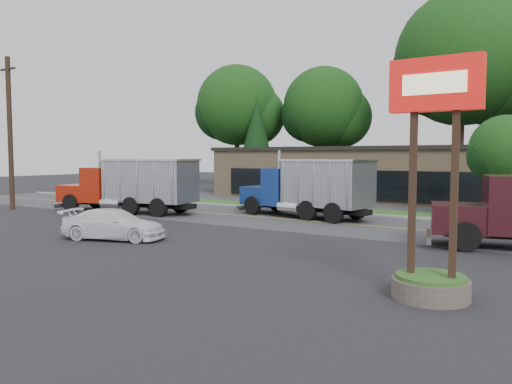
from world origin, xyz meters
TOP-DOWN VIEW (x-y plane):
  - ground at (0.00, 0.00)m, footprint 140.00×140.00m
  - road at (0.00, 9.00)m, footprint 60.00×8.00m
  - center_line at (0.00, 9.00)m, footprint 60.00×0.12m
  - curb at (0.00, 13.20)m, footprint 60.00×0.30m
  - grass_verge at (0.00, 15.00)m, footprint 60.00×3.40m
  - far_parking at (0.00, 20.00)m, footprint 60.00×7.00m
  - strip_mall at (2.00, 26.00)m, footprint 32.00×12.00m
  - utility_pole at (-18.00, 3.50)m, footprint 1.60×0.32m
  - bilo_sign at (10.50, -2.50)m, footprint 2.20×1.90m
  - tree_far_a at (-19.85, 32.12)m, footprint 9.79×9.21m
  - tree_far_b at (-9.86, 34.11)m, footprint 9.19×8.65m
  - tree_far_c at (4.20, 34.16)m, footprint 13.04×12.27m
  - evergreen_left at (-16.00, 30.00)m, footprint 4.49×4.49m
  - tree_verge at (10.06, 15.05)m, footprint 4.06×3.82m
  - dump_truck_red at (-9.80, 6.54)m, footprint 9.77×3.94m
  - dump_truck_blue at (0.58, 10.38)m, footprint 8.47×3.86m
  - rally_car at (-3.10, -0.81)m, footprint 4.81×3.24m

SIDE VIEW (x-z plane):
  - ground at x=0.00m, z-range 0.00..0.00m
  - road at x=0.00m, z-range -0.01..0.01m
  - center_line at x=0.00m, z-range 0.00..0.00m
  - curb at x=0.00m, z-range -0.06..0.06m
  - grass_verge at x=0.00m, z-range -0.01..0.01m
  - far_parking at x=0.00m, z-range -0.01..0.01m
  - rally_car at x=-3.10m, z-range 0.00..1.29m
  - dump_truck_blue at x=0.58m, z-range 0.13..3.49m
  - dump_truck_red at x=-9.80m, z-range 0.13..3.49m
  - strip_mall at x=2.00m, z-range 0.00..4.00m
  - bilo_sign at x=10.50m, z-range -0.95..5.00m
  - tree_verge at x=10.06m, z-range 0.79..6.57m
  - utility_pole at x=-18.00m, z-range 0.09..10.09m
  - evergreen_left at x=-16.00m, z-range 0.50..10.70m
  - tree_far_b at x=-9.86m, z-range 1.81..14.91m
  - tree_far_a at x=-19.85m, z-range 1.93..15.89m
  - tree_far_c at x=4.20m, z-range 2.57..21.17m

